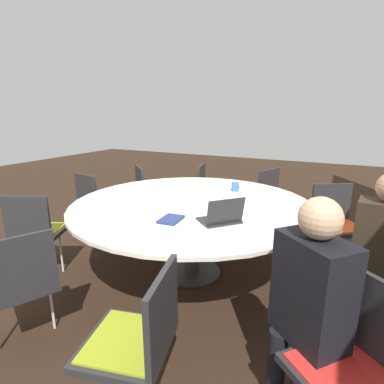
{
  "coord_description": "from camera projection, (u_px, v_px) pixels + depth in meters",
  "views": [
    {
      "loc": [
        2.44,
        1.22,
        1.57
      ],
      "look_at": [
        0.0,
        0.0,
        0.84
      ],
      "focal_mm": 28.0,
      "sensor_mm": 36.0,
      "label": 1
    }
  ],
  "objects": [
    {
      "name": "ground_plane",
      "position": [
        192.0,
        272.0,
        3.04
      ],
      "size": [
        16.0,
        16.0,
        0.0
      ],
      "primitive_type": "plane",
      "color": "black"
    },
    {
      "name": "conference_table",
      "position": [
        192.0,
        210.0,
        2.87
      ],
      "size": [
        2.26,
        2.26,
        0.74
      ],
      "color": "#333333",
      "rests_on": "ground_plane"
    },
    {
      "name": "chair_0",
      "position": [
        358.0,
        360.0,
        1.32
      ],
      "size": [
        0.61,
        0.61,
        0.85
      ],
      "rotation": [
        0.0,
        0.0,
        3.99
      ],
      "color": "#262628",
      "rests_on": "ground_plane"
    },
    {
      "name": "chair_2",
      "position": [
        336.0,
        219.0,
        3.08
      ],
      "size": [
        0.59,
        0.59,
        0.85
      ],
      "rotation": [
        0.0,
        0.0,
        5.25
      ],
      "color": "#262628",
      "rests_on": "ground_plane"
    },
    {
      "name": "chair_3",
      "position": [
        276.0,
        197.0,
        3.89
      ],
      "size": [
        0.57,
        0.56,
        0.85
      ],
      "rotation": [
        0.0,
        0.0,
        5.88
      ],
      "color": "#262628",
      "rests_on": "ground_plane"
    },
    {
      "name": "chair_4",
      "position": [
        210.0,
        188.0,
        4.33
      ],
      "size": [
        0.53,
        0.51,
        0.85
      ],
      "rotation": [
        0.0,
        0.0,
        6.52
      ],
      "color": "#262628",
      "rests_on": "ground_plane"
    },
    {
      "name": "chair_5",
      "position": [
        149.0,
        190.0,
        4.23
      ],
      "size": [
        0.61,
        0.61,
        0.85
      ],
      "rotation": [
        0.0,
        0.0,
        7.12
      ],
      "color": "#262628",
      "rests_on": "ground_plane"
    },
    {
      "name": "chair_6",
      "position": [
        96.0,
        200.0,
        3.76
      ],
      "size": [
        0.5,
        0.52,
        0.85
      ],
      "rotation": [
        0.0,
        0.0,
        7.64
      ],
      "color": "#262628",
      "rests_on": "ground_plane"
    },
    {
      "name": "chair_7",
      "position": [
        36.0,
        227.0,
        2.86
      ],
      "size": [
        0.57,
        0.58,
        0.85
      ],
      "rotation": [
        0.0,
        0.0,
        8.31
      ],
      "color": "#262628",
      "rests_on": "ground_plane"
    },
    {
      "name": "chair_8",
      "position": [
        20.0,
        280.0,
        1.96
      ],
      "size": [
        0.58,
        0.57,
        0.85
      ],
      "rotation": [
        0.0,
        0.0,
        8.98
      ],
      "color": "#262628",
      "rests_on": "ground_plane"
    },
    {
      "name": "chair_9",
      "position": [
        139.0,
        334.0,
        1.48
      ],
      "size": [
        0.53,
        0.51,
        0.85
      ],
      "rotation": [
        0.0,
        0.0,
        9.67
      ],
      "color": "#262628",
      "rests_on": "ground_plane"
    },
    {
      "name": "person_0",
      "position": [
        309.0,
        296.0,
        1.46
      ],
      "size": [
        0.4,
        0.42,
        1.2
      ],
      "rotation": [
        0.0,
        0.0,
        3.99
      ],
      "color": "black",
      "rests_on": "ground_plane"
    },
    {
      "name": "person_1",
      "position": [
        383.0,
        246.0,
        2.01
      ],
      "size": [
        0.29,
        0.38,
        1.2
      ],
      "rotation": [
        0.0,
        0.0,
        4.59
      ],
      "color": "#2D2319",
      "rests_on": "ground_plane"
    },
    {
      "name": "laptop",
      "position": [
        222.0,
        217.0,
        2.29
      ],
      "size": [
        0.39,
        0.38,
        0.21
      ],
      "rotation": [
        0.0,
        0.0,
        -0.72
      ],
      "color": "#232326",
      "rests_on": "conference_table"
    },
    {
      "name": "spiral_notebook",
      "position": [
        171.0,
        219.0,
        2.36
      ],
      "size": [
        0.22,
        0.17,
        0.02
      ],
      "color": "navy",
      "rests_on": "conference_table"
    },
    {
      "name": "coffee_cup",
      "position": [
        235.0,
        187.0,
        3.24
      ],
      "size": [
        0.08,
        0.08,
        0.09
      ],
      "color": "#33669E",
      "rests_on": "conference_table"
    },
    {
      "name": "cell_phone",
      "position": [
        213.0,
        205.0,
        2.75
      ],
      "size": [
        0.15,
        0.1,
        0.01
      ],
      "color": "black",
      "rests_on": "conference_table"
    },
    {
      "name": "handbag",
      "position": [
        253.0,
        213.0,
        4.4
      ],
      "size": [
        0.36,
        0.16,
        0.28
      ],
      "color": "#661E56",
      "rests_on": "ground_plane"
    }
  ]
}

